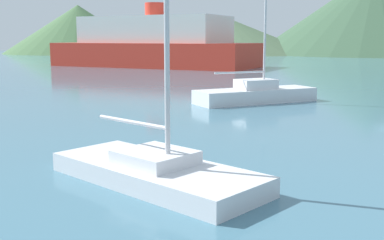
# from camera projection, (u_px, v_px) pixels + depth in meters

# --- Properties ---
(sailboat_middle) EXTENTS (6.34, 5.73, 11.63)m
(sailboat_middle) POSITION_uv_depth(u_px,v_px,m) (256.00, 93.00, 25.44)
(sailboat_middle) COLOR silver
(sailboat_middle) RESTS_ON ground_plane
(sailboat_outer) EXTENTS (5.82, 4.51, 9.65)m
(sailboat_outer) POSITION_uv_depth(u_px,v_px,m) (156.00, 167.00, 11.27)
(sailboat_outer) COLOR silver
(sailboat_outer) RESTS_ON ground_plane
(ferry_distant) EXTENTS (25.80, 14.77, 7.52)m
(ferry_distant) POSITION_uv_depth(u_px,v_px,m) (156.00, 45.00, 57.96)
(ferry_distant) COLOR red
(ferry_distant) RESTS_ON ground_plane
(hill_west) EXTENTS (33.44, 33.44, 10.83)m
(hill_west) POSITION_uv_depth(u_px,v_px,m) (78.00, 29.00, 109.69)
(hill_west) COLOR #476B42
(hill_west) RESTS_ON ground_plane
(hill_central) EXTENTS (39.58, 39.58, 7.81)m
(hill_central) POSITION_uv_depth(u_px,v_px,m) (228.00, 36.00, 107.87)
(hill_central) COLOR #4C6647
(hill_central) RESTS_ON ground_plane
(hill_east) EXTENTS (51.84, 51.84, 17.87)m
(hill_east) POSITION_uv_depth(u_px,v_px,m) (374.00, 12.00, 104.55)
(hill_east) COLOR #38563D
(hill_east) RESTS_ON ground_plane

